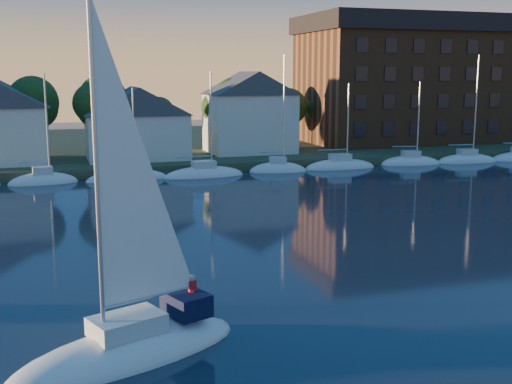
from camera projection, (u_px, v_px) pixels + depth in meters
name	position (u px, v px, depth m)	size (l,w,h in m)	color
shoreline_land	(163.00, 148.00, 91.99)	(160.00, 50.00, 2.00)	#384025
wooden_dock	(199.00, 171.00, 70.44)	(120.00, 3.00, 1.00)	brown
clubhouse_centre	(136.00, 122.00, 72.40)	(11.55, 8.40, 8.08)	silver
clubhouse_east	(249.00, 111.00, 78.30)	(10.50, 8.40, 9.80)	silver
condo_block	(412.00, 79.00, 90.96)	(31.00, 17.00, 17.40)	brown
tree_line	(194.00, 101.00, 80.04)	(93.40, 5.40, 8.90)	#352218
moored_fleet	(241.00, 172.00, 68.81)	(95.50, 2.40, 12.05)	white
hero_sailboat	(131.00, 341.00, 24.22)	(9.90, 6.26, 14.63)	white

